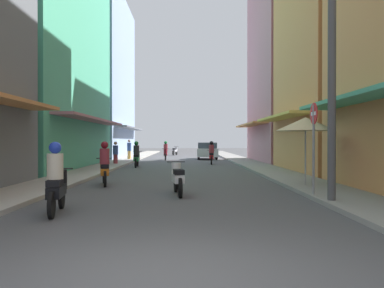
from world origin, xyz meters
TOP-DOWN VIEW (x-y plane):
  - ground_plane at (0.00, 22.51)m, footprint 116.66×116.66m
  - sidewalk_left at (-4.60, 22.51)m, footprint 1.91×61.03m
  - sidewalk_right at (4.60, 22.51)m, footprint 1.91×61.03m
  - building_left_mid at (-8.55, 18.41)m, footprint 7.05×13.78m
  - building_left_far at (-8.55, 32.91)m, footprint 7.05×13.36m
  - building_right_mid at (8.55, 15.15)m, footprint 7.05×8.09m
  - building_right_far at (8.55, 24.63)m, footprint 7.05×9.59m
  - motorbike_black at (-2.56, 4.08)m, footprint 0.57×1.80m
  - motorbike_maroon at (-1.46, 27.99)m, footprint 0.55×1.81m
  - motorbike_orange at (-2.67, 9.57)m, footprint 0.66×1.78m
  - motorbike_silver at (-1.01, 39.15)m, footprint 0.67×1.77m
  - motorbike_green at (-2.74, 19.17)m, footprint 0.55×1.81m
  - motorbike_white at (0.02, 7.08)m, footprint 0.55×1.81m
  - motorbike_red at (1.97, 22.13)m, footprint 0.55×1.81m
  - parked_car at (2.09, 29.57)m, footprint 1.91×4.16m
  - pedestrian_crossing at (-4.36, 21.09)m, footprint 0.34×0.34m
  - pedestrian_far at (-4.39, 27.38)m, footprint 0.34×0.34m
  - vendor_umbrella at (4.27, 8.56)m, footprint 1.99×1.99m
  - utility_pole at (3.89, 5.17)m, footprint 0.20×1.20m
  - street_sign_no_entry at (3.79, 6.24)m, footprint 0.07×0.60m

SIDE VIEW (x-z plane):
  - ground_plane at x=0.00m, z-range 0.00..0.00m
  - sidewalk_left at x=-4.60m, z-range 0.00..0.12m
  - sidewalk_right at x=4.60m, z-range 0.00..0.12m
  - motorbike_silver at x=-1.01m, z-range 0.02..0.99m
  - motorbike_white at x=0.02m, z-range 0.02..0.99m
  - motorbike_black at x=-2.56m, z-range -0.09..1.49m
  - motorbike_maroon at x=-1.46m, z-range -0.09..1.49m
  - motorbike_orange at x=-2.67m, z-range -0.09..1.49m
  - motorbike_green at x=-2.74m, z-range -0.09..1.49m
  - motorbike_red at x=1.97m, z-range -0.09..1.49m
  - parked_car at x=2.09m, z-range 0.01..1.46m
  - pedestrian_crossing at x=-4.36m, z-range 0.00..1.55m
  - pedestrian_far at x=-4.39m, z-range 0.00..1.70m
  - street_sign_no_entry at x=3.79m, z-range 0.39..3.04m
  - vendor_umbrella at x=4.27m, z-range 0.96..3.35m
  - utility_pole at x=3.89m, z-range 0.08..8.03m
  - building_right_far at x=8.55m, z-range -0.01..14.97m
  - building_left_far at x=-8.55m, z-range -0.01..15.08m
  - building_left_mid at x=-8.55m, z-range -0.01..15.98m
  - building_right_mid at x=8.55m, z-range -0.01..16.30m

